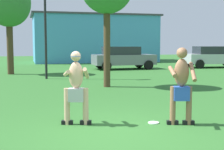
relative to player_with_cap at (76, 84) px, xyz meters
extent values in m
plane|color=#2D6628|center=(0.71, -0.95, -0.91)|extent=(80.00, 80.00, 0.00)
cube|color=black|center=(-0.20, 0.05, -0.87)|extent=(0.28, 0.18, 0.09)
cylinder|color=#E0AD89|center=(-0.20, 0.05, -0.50)|extent=(0.13, 0.13, 0.83)
cube|color=black|center=(0.20, -0.06, -0.87)|extent=(0.28, 0.18, 0.09)
cylinder|color=#E0AD89|center=(0.20, -0.06, -0.50)|extent=(0.13, 0.13, 0.83)
cube|color=#B7B7BC|center=(0.00, -0.01, -0.23)|extent=(0.39, 0.32, 0.30)
ellipsoid|color=#E0AD89|center=(0.00, -0.01, 0.21)|extent=(0.37, 0.30, 0.60)
cylinder|color=#E0AD89|center=(-0.19, 0.15, 0.24)|extent=(0.09, 0.58, 0.20)
cylinder|color=#E0AD89|center=(0.24, 0.03, 0.24)|extent=(0.25, 0.56, 0.31)
sphere|color=#E0AD89|center=(0.00, -0.01, 0.63)|extent=(0.23, 0.23, 0.23)
cone|color=#194CA5|center=(0.00, -0.01, 0.70)|extent=(0.30, 0.30, 0.13)
cube|color=black|center=(2.45, -0.69, -0.87)|extent=(0.28, 0.18, 0.09)
cylinder|color=#936647|center=(2.45, -0.69, -0.48)|extent=(0.13, 0.13, 0.87)
cube|color=black|center=(2.10, -0.59, -0.87)|extent=(0.28, 0.18, 0.09)
cylinder|color=#936647|center=(2.10, -0.59, -0.48)|extent=(0.13, 0.13, 0.87)
cube|color=blue|center=(2.27, -0.64, -0.20)|extent=(0.40, 0.33, 0.31)
ellipsoid|color=#936647|center=(2.27, -0.64, 0.27)|extent=(0.38, 0.30, 0.63)
cylinder|color=#936647|center=(2.46, -0.80, 0.30)|extent=(0.26, 0.55, 0.41)
cylinder|color=#936647|center=(2.03, -0.68, 0.30)|extent=(0.25, 0.60, 0.22)
sphere|color=#936647|center=(2.27, -0.64, 0.71)|extent=(0.24, 0.24, 0.24)
cylinder|color=white|center=(1.73, -0.38, -0.90)|extent=(0.25, 0.25, 0.03)
cube|color=slate|center=(5.67, 14.43, -0.24)|extent=(4.34, 1.89, 0.70)
cube|color=#282D33|center=(5.47, 14.42, 0.39)|extent=(2.44, 1.63, 0.56)
cylinder|color=black|center=(7.16, 15.36, -0.59)|extent=(0.64, 0.23, 0.64)
cylinder|color=black|center=(7.20, 13.56, -0.59)|extent=(0.64, 0.23, 0.64)
cylinder|color=black|center=(4.15, 15.30, -0.59)|extent=(0.64, 0.23, 0.64)
cylinder|color=black|center=(4.19, 13.50, -0.59)|extent=(0.64, 0.23, 0.64)
cube|color=silver|center=(12.64, 14.07, -0.24)|extent=(4.48, 2.30, 0.70)
cube|color=#282D33|center=(12.45, 14.09, 0.39)|extent=(2.58, 1.86, 0.56)
cylinder|color=black|center=(11.26, 15.14, -0.59)|extent=(0.66, 0.29, 0.64)
cylinder|color=black|center=(11.04, 13.35, -0.59)|extent=(0.66, 0.29, 0.64)
cylinder|color=black|center=(-0.01, 9.60, 2.07)|extent=(0.12, 0.12, 5.97)
cube|color=#4C9ED1|center=(5.65, 24.14, 1.28)|extent=(11.61, 5.82, 4.38)
cube|color=#3F3F44|center=(5.65, 24.14, 3.54)|extent=(12.07, 6.05, 0.16)
cylinder|color=#4C3823|center=(2.24, 5.87, 0.76)|extent=(0.28, 0.28, 3.35)
cylinder|color=#4C3823|center=(-1.87, 12.65, 0.67)|extent=(0.37, 0.37, 3.18)
ellipsoid|color=#387F38|center=(-1.87, 12.65, 3.23)|extent=(2.53, 2.53, 2.77)
camera|label=1|loc=(-1.13, -7.13, 0.94)|focal=51.60mm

